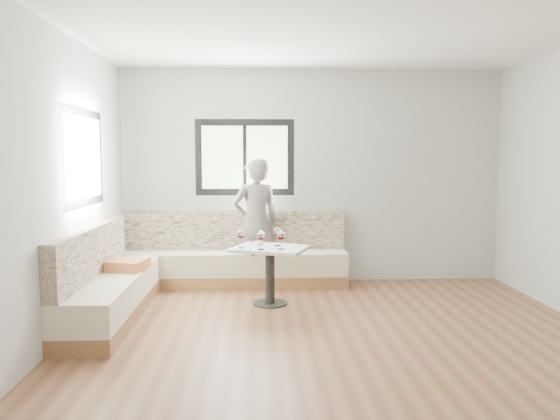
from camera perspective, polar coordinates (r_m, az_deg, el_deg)
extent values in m
cube|color=brown|center=(5.05, 6.29, -13.66)|extent=(5.00, 5.00, 0.01)
cube|color=white|center=(4.90, 6.66, 19.00)|extent=(5.00, 5.00, 0.01)
cube|color=#B7B7B2|center=(7.25, 3.46, 3.53)|extent=(5.00, 0.01, 2.80)
cube|color=#B7B7B2|center=(2.34, 15.81, -1.07)|extent=(5.00, 0.01, 2.80)
cube|color=#B7B7B2|center=(5.04, -22.93, 2.18)|extent=(0.01, 5.00, 2.80)
cube|color=black|center=(7.20, -3.70, 5.50)|extent=(1.30, 0.02, 1.00)
cube|color=black|center=(5.88, -19.84, 5.16)|extent=(0.02, 1.30, 1.00)
cube|color=#99653B|center=(7.12, -4.89, -7.26)|extent=(2.90, 0.55, 0.16)
cube|color=beige|center=(7.07, -4.90, -5.48)|extent=(2.90, 0.55, 0.29)
cube|color=beige|center=(7.21, -4.85, -2.08)|extent=(2.90, 0.14, 0.50)
cube|color=#99653B|center=(5.95, -17.08, -10.08)|extent=(0.55, 2.25, 0.16)
cube|color=beige|center=(5.89, -17.14, -7.98)|extent=(0.55, 2.25, 0.29)
cube|color=beige|center=(5.87, -19.19, -4.14)|extent=(0.14, 2.25, 0.50)
cube|color=#A98D37|center=(6.09, -15.59, -5.54)|extent=(0.44, 0.44, 0.11)
cylinder|color=black|center=(6.25, -1.04, -9.72)|extent=(0.39, 0.39, 0.02)
cylinder|color=black|center=(6.18, -1.05, -7.04)|extent=(0.11, 0.11, 0.62)
cube|color=silver|center=(6.12, -1.05, -4.06)|extent=(0.96, 0.86, 0.04)
imported|color=slate|center=(6.91, -2.55, -1.36)|extent=(0.70, 0.56, 1.65)
cylinder|color=white|center=(6.28, -2.21, -3.46)|extent=(0.10, 0.10, 0.04)
sphere|color=black|center=(6.29, -2.07, -3.34)|extent=(0.02, 0.02, 0.02)
sphere|color=black|center=(6.28, -2.32, -3.35)|extent=(0.02, 0.02, 0.02)
sphere|color=black|center=(6.26, -2.19, -3.38)|extent=(0.02, 0.02, 0.02)
cylinder|color=white|center=(6.08, -4.08, -3.93)|extent=(0.07, 0.07, 0.01)
cylinder|color=white|center=(6.07, -4.09, -3.47)|extent=(0.01, 0.01, 0.09)
ellipsoid|color=white|center=(6.06, -4.09, -2.49)|extent=(0.10, 0.10, 0.12)
cylinder|color=#45010F|center=(6.06, -4.09, -2.76)|extent=(0.07, 0.07, 0.02)
cylinder|color=white|center=(5.94, -2.00, -4.15)|extent=(0.07, 0.07, 0.01)
cylinder|color=white|center=(5.93, -2.00, -3.67)|extent=(0.01, 0.01, 0.09)
ellipsoid|color=white|center=(5.92, -2.00, -2.67)|extent=(0.10, 0.10, 0.12)
cylinder|color=#45010F|center=(5.92, -2.00, -2.95)|extent=(0.07, 0.07, 0.02)
cylinder|color=white|center=(5.97, 0.12, -4.09)|extent=(0.07, 0.07, 0.01)
cylinder|color=white|center=(5.97, 0.12, -3.62)|extent=(0.01, 0.01, 0.09)
ellipsoid|color=white|center=(5.95, 0.12, -2.62)|extent=(0.10, 0.10, 0.12)
cylinder|color=#45010F|center=(5.95, 0.12, -2.90)|extent=(0.07, 0.07, 0.02)
cylinder|color=white|center=(6.21, -0.28, -3.72)|extent=(0.07, 0.07, 0.01)
cylinder|color=white|center=(6.20, -0.28, -3.27)|extent=(0.01, 0.01, 0.09)
ellipsoid|color=white|center=(6.18, -0.28, -2.31)|extent=(0.10, 0.10, 0.12)
cylinder|color=#45010F|center=(6.19, -0.28, -2.57)|extent=(0.07, 0.07, 0.02)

